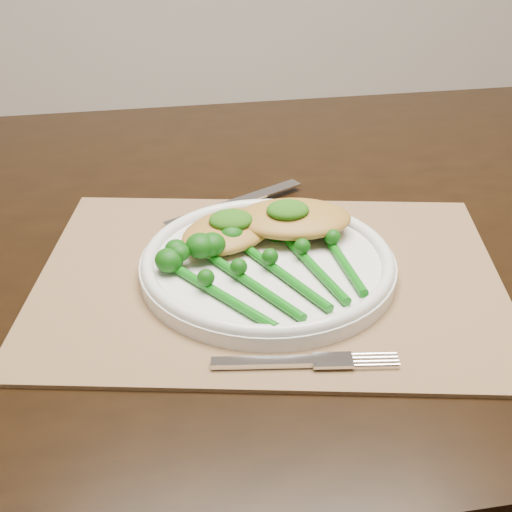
{
  "coord_description": "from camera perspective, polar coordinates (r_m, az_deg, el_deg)",
  "views": [
    {
      "loc": [
        -0.18,
        -0.7,
        1.17
      ],
      "look_at": [
        -0.11,
        -0.06,
        0.78
      ],
      "focal_mm": 50.0,
      "sensor_mm": 36.0,
      "label": 1
    }
  ],
  "objects": [
    {
      "name": "placemat",
      "position": [
        0.77,
        1.07,
        -1.73
      ],
      "size": [
        0.55,
        0.43,
        0.0
      ],
      "primitive_type": "cube",
      "rotation": [
        0.0,
        0.0,
        -0.15
      ],
      "color": "brown",
      "rests_on": "dining_table"
    },
    {
      "name": "broccolini_bundle",
      "position": [
        0.73,
        2.16,
        -1.48
      ],
      "size": [
        0.23,
        0.24,
        0.04
      ],
      "rotation": [
        0.0,
        0.0,
        0.43
      ],
      "color": "#0C5D0E",
      "rests_on": "dinner_plate"
    },
    {
      "name": "fork",
      "position": [
        0.65,
        4.92,
        -8.37
      ],
      "size": [
        0.17,
        0.03,
        0.01
      ],
      "rotation": [
        0.0,
        0.0,
        -0.09
      ],
      "color": "silver",
      "rests_on": "placemat"
    },
    {
      "name": "pesto_dollop_left",
      "position": [
        0.79,
        -2.03,
        2.9
      ],
      "size": [
        0.05,
        0.04,
        0.02
      ],
      "primitive_type": "ellipsoid",
      "color": "#16460A",
      "rests_on": "chicken_fillet_left"
    },
    {
      "name": "pesto_dollop_right",
      "position": [
        0.79,
        2.56,
        3.7
      ],
      "size": [
        0.05,
        0.04,
        0.02
      ],
      "primitive_type": "ellipsoid",
      "color": "#16460A",
      "rests_on": "chicken_fillet_right"
    },
    {
      "name": "dinner_plate",
      "position": [
        0.77,
        0.94,
        -0.57
      ],
      "size": [
        0.28,
        0.28,
        0.02
      ],
      "color": "silver",
      "rests_on": "placemat"
    },
    {
      "name": "dining_table",
      "position": [
        1.12,
        4.36,
        -14.06
      ],
      "size": [
        1.65,
        0.99,
        0.75
      ],
      "rotation": [
        0.0,
        0.0,
        0.06
      ],
      "color": "black",
      "rests_on": "ground"
    },
    {
      "name": "knife",
      "position": [
        0.9,
        -2.73,
        3.89
      ],
      "size": [
        0.19,
        0.12,
        0.01
      ],
      "rotation": [
        0.0,
        0.0,
        0.53
      ],
      "color": "silver",
      "rests_on": "placemat"
    },
    {
      "name": "chicken_fillet_right",
      "position": [
        0.81,
        2.99,
        3.02
      ],
      "size": [
        0.14,
        0.1,
        0.03
      ],
      "primitive_type": "ellipsoid",
      "rotation": [
        0.0,
        0.0,
        -0.07
      ],
      "color": "#B08033",
      "rests_on": "dinner_plate"
    },
    {
      "name": "chicken_fillet_left",
      "position": [
        0.8,
        -2.21,
        2.03
      ],
      "size": [
        0.15,
        0.14,
        0.02
      ],
      "primitive_type": "ellipsoid",
      "rotation": [
        0.0,
        0.0,
        0.71
      ],
      "color": "#B08033",
      "rests_on": "dinner_plate"
    }
  ]
}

